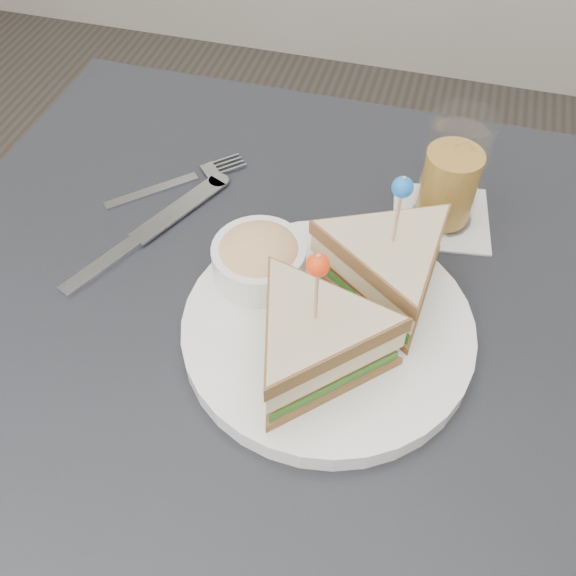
{
  "coord_description": "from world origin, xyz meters",
  "views": [
    {
      "loc": [
        0.11,
        -0.36,
        1.26
      ],
      "look_at": [
        0.01,
        0.01,
        0.8
      ],
      "focal_mm": 40.0,
      "sensor_mm": 36.0,
      "label": 1
    }
  ],
  "objects": [
    {
      "name": "ground_plane",
      "position": [
        0.0,
        0.0,
        0.0
      ],
      "size": [
        3.5,
        3.5,
        0.0
      ],
      "primitive_type": "plane",
      "color": "#3F3833"
    },
    {
      "name": "drink_set",
      "position": [
        0.14,
        0.2,
        0.81
      ],
      "size": [
        0.12,
        0.12,
        0.14
      ],
      "rotation": [
        0.0,
        0.0,
        0.14
      ],
      "color": "silver",
      "rests_on": "table"
    },
    {
      "name": "plate_meal",
      "position": [
        0.06,
        0.01,
        0.8
      ],
      "size": [
        0.34,
        0.34,
        0.16
      ],
      "rotation": [
        0.0,
        0.0,
        0.27
      ],
      "color": "white",
      "rests_on": "table"
    },
    {
      "name": "cutlery_knife",
      "position": [
        -0.18,
        0.08,
        0.75
      ],
      "size": [
        0.12,
        0.23,
        0.01
      ],
      "rotation": [
        0.0,
        0.0,
        -0.43
      ],
      "color": "silver",
      "rests_on": "table"
    },
    {
      "name": "table",
      "position": [
        0.0,
        0.0,
        0.67
      ],
      "size": [
        0.8,
        0.8,
        0.75
      ],
      "color": "black",
      "rests_on": "ground"
    },
    {
      "name": "cutlery_fork",
      "position": [
        -0.17,
        0.18,
        0.75
      ],
      "size": [
        0.14,
        0.14,
        0.01
      ],
      "rotation": [
        0.0,
        0.0,
        -0.8
      ],
      "color": "silver",
      "rests_on": "table"
    }
  ]
}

